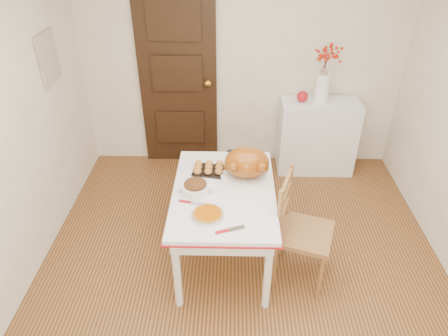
{
  "coord_description": "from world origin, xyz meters",
  "views": [
    {
      "loc": [
        -0.1,
        -2.31,
        2.66
      ],
      "look_at": [
        -0.16,
        0.37,
        0.91
      ],
      "focal_mm": 32.76,
      "sensor_mm": 36.0,
      "label": 1
    }
  ],
  "objects_px": {
    "kitchen_table": "(224,225)",
    "turkey_platter": "(247,164)",
    "pumpkin_pie": "(208,214)",
    "sideboard": "(317,137)",
    "chair_oak": "(305,231)"
  },
  "relations": [
    {
      "from": "kitchen_table",
      "to": "turkey_platter",
      "type": "distance_m",
      "value": 0.56
    },
    {
      "from": "kitchen_table",
      "to": "pumpkin_pie",
      "type": "height_order",
      "value": "pumpkin_pie"
    },
    {
      "from": "sideboard",
      "to": "kitchen_table",
      "type": "xyz_separation_m",
      "value": [
        -1.02,
        -1.46,
        -0.06
      ]
    },
    {
      "from": "sideboard",
      "to": "pumpkin_pie",
      "type": "xyz_separation_m",
      "value": [
        -1.13,
        -1.79,
        0.33
      ]
    },
    {
      "from": "chair_oak",
      "to": "turkey_platter",
      "type": "bearing_deg",
      "value": 68.69
    },
    {
      "from": "sideboard",
      "to": "chair_oak",
      "type": "bearing_deg",
      "value": -102.85
    },
    {
      "from": "chair_oak",
      "to": "pumpkin_pie",
      "type": "height_order",
      "value": "chair_oak"
    },
    {
      "from": "sideboard",
      "to": "pumpkin_pie",
      "type": "distance_m",
      "value": 2.14
    },
    {
      "from": "sideboard",
      "to": "pumpkin_pie",
      "type": "bearing_deg",
      "value": -122.31
    },
    {
      "from": "kitchen_table",
      "to": "chair_oak",
      "type": "bearing_deg",
      "value": -16.86
    },
    {
      "from": "chair_oak",
      "to": "turkey_platter",
      "type": "height_order",
      "value": "turkey_platter"
    },
    {
      "from": "kitchen_table",
      "to": "pumpkin_pie",
      "type": "relative_size",
      "value": 5.2
    },
    {
      "from": "turkey_platter",
      "to": "pumpkin_pie",
      "type": "relative_size",
      "value": 1.83
    },
    {
      "from": "sideboard",
      "to": "chair_oak",
      "type": "distance_m",
      "value": 1.7
    },
    {
      "from": "turkey_platter",
      "to": "chair_oak",
      "type": "bearing_deg",
      "value": -56.6
    }
  ]
}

